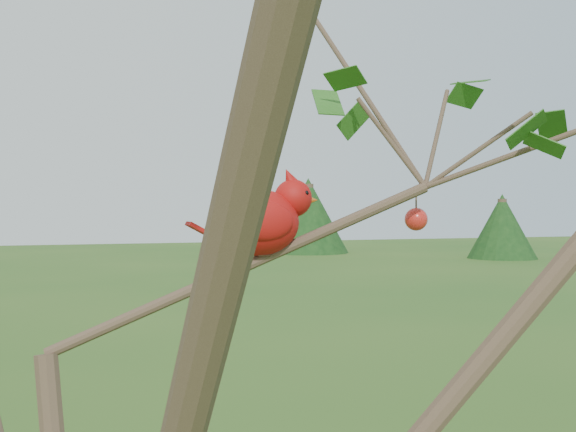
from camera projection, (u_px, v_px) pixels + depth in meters
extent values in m
sphere|color=red|center=(285.00, 62.00, 1.70)|extent=(0.04, 0.04, 0.04)
sphere|color=red|center=(416.00, 219.00, 1.25)|extent=(0.04, 0.04, 0.04)
ellipsoid|color=red|center=(259.00, 223.00, 1.13)|extent=(0.14, 0.11, 0.11)
sphere|color=red|center=(293.00, 198.00, 1.16)|extent=(0.07, 0.07, 0.06)
cone|color=red|center=(290.00, 179.00, 1.15)|extent=(0.05, 0.04, 0.05)
cone|color=#D85914|center=(310.00, 200.00, 1.17)|extent=(0.03, 0.02, 0.02)
ellipsoid|color=black|center=(305.00, 201.00, 1.16)|extent=(0.02, 0.03, 0.03)
cube|color=red|center=(212.00, 236.00, 1.11)|extent=(0.08, 0.04, 0.05)
ellipsoid|color=red|center=(247.00, 220.00, 1.17)|extent=(0.10, 0.04, 0.06)
ellipsoid|color=red|center=(265.00, 221.00, 1.10)|extent=(0.10, 0.04, 0.06)
cylinder|color=#463426|center=(308.00, 218.00, 32.54)|extent=(0.47, 0.47, 3.11)
cone|color=#113312|center=(308.00, 215.00, 32.54)|extent=(3.63, 3.63, 3.37)
cylinder|color=#463426|center=(502.00, 229.00, 29.14)|extent=(0.36, 0.36, 2.41)
cone|color=#113312|center=(502.00, 226.00, 29.14)|extent=(2.81, 2.81, 2.61)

